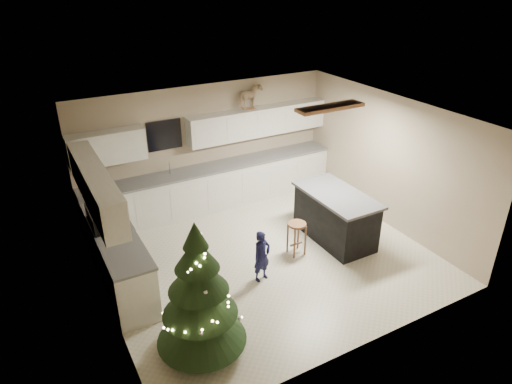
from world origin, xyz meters
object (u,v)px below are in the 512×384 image
Objects in this scene: island at (335,216)px; rocking_horse at (250,97)px; christmas_tree at (200,301)px; toddler at (262,256)px; bar_stool at (297,231)px.

rocking_horse is (-0.51, 2.41, 1.78)m from island.
christmas_tree is 3.18× the size of rocking_horse.
christmas_tree reaches higher than toddler.
rocking_horse is at bearing 101.89° from island.
bar_stool is 3.09m from rocking_horse.
island is 0.92m from bar_stool.
christmas_tree is at bearing -151.12° from bar_stool.
rocking_horse is at bearing 53.75° from toddler.
island is at bearing 22.91° from christmas_tree.
island is at bearing 4.91° from bar_stool.
toddler is (1.47, 0.96, -0.37)m from christmas_tree.
island is 1.89× the size of toddler.
island is 2.73× the size of bar_stool.
bar_stool is at bearing 147.47° from rocking_horse.
toddler is at bearing 33.05° from christmas_tree.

